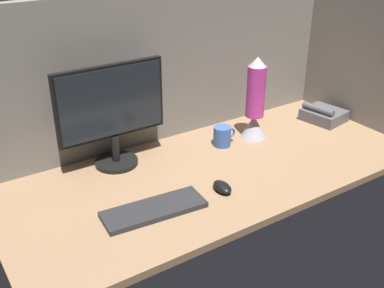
% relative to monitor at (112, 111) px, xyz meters
% --- Properties ---
extents(ground_plane, '(1.80, 0.80, 0.03)m').
position_rel_monitor_xyz_m(ground_plane, '(0.34, -0.25, -0.26)').
color(ground_plane, '#8C6B4C').
extents(cubicle_wall_back, '(1.80, 0.05, 0.67)m').
position_rel_monitor_xyz_m(cubicle_wall_back, '(0.34, 0.12, 0.10)').
color(cubicle_wall_back, slate).
rests_on(cubicle_wall_back, ground_plane).
extents(cubicle_wall_side, '(0.05, 0.80, 0.67)m').
position_rel_monitor_xyz_m(cubicle_wall_side, '(1.22, -0.25, 0.10)').
color(cubicle_wall_side, slate).
rests_on(cubicle_wall_side, ground_plane).
extents(monitor, '(0.46, 0.18, 0.43)m').
position_rel_monitor_xyz_m(monitor, '(0.00, 0.00, 0.00)').
color(monitor, black).
rests_on(monitor, ground_plane).
extents(keyboard, '(0.38, 0.16, 0.02)m').
position_rel_monitor_xyz_m(keyboard, '(-0.04, -0.40, -0.23)').
color(keyboard, '#262628').
rests_on(keyboard, ground_plane).
extents(mouse, '(0.06, 0.10, 0.03)m').
position_rel_monitor_xyz_m(mouse, '(0.25, -0.42, -0.22)').
color(mouse, black).
rests_on(mouse, ground_plane).
extents(mug_ceramic_blue, '(0.11, 0.08, 0.09)m').
position_rel_monitor_xyz_m(mug_ceramic_blue, '(0.48, -0.11, -0.19)').
color(mug_ceramic_blue, '#38569E').
rests_on(mug_ceramic_blue, ground_plane).
extents(lava_lamp, '(0.12, 0.12, 0.39)m').
position_rel_monitor_xyz_m(lava_lamp, '(0.65, -0.12, -0.08)').
color(lava_lamp, '#A5A5AD').
rests_on(lava_lamp, ground_plane).
extents(desk_phone, '(0.20, 0.22, 0.09)m').
position_rel_monitor_xyz_m(desk_phone, '(1.07, -0.16, -0.21)').
color(desk_phone, '#4C4C51').
rests_on(desk_phone, ground_plane).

